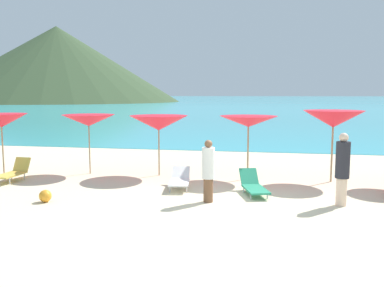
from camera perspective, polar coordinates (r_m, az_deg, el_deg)
name	(u,v)px	position (r m, az deg, el deg)	size (l,w,h in m)	color
ground_plane	(250,154)	(20.39, 8.04, -1.45)	(50.00, 100.00, 0.30)	beige
ocean_water	(268,99)	(239.94, 10.52, 6.25)	(650.00, 440.00, 0.02)	#38B7CC
headland_hill	(57,64)	(152.92, -18.26, 10.52)	(85.24, 85.24, 26.06)	#384C2D
umbrella_0	(1,121)	(15.62, -25.09, 2.97)	(1.88, 1.88, 2.15)	#9E7F59
umbrella_1	(89,120)	(14.84, -14.23, 3.20)	(1.99, 1.99, 2.10)	#9E7F59
umbrella_2	(159,123)	(14.11, -4.67, 2.93)	(2.20, 2.20, 2.09)	#9E7F59
umbrella_3	(248,122)	(13.57, 7.88, 3.12)	(2.08, 2.08, 2.11)	#9E7F59
umbrella_4	(333,119)	(13.75, 19.12, 3.30)	(2.03, 2.03, 2.31)	#9E7F59
lounge_chair_0	(13,172)	(14.61, -23.66, -3.56)	(0.60, 1.36, 0.69)	#D8BF4C
lounge_chair_1	(253,185)	(11.79, 8.57, -5.71)	(0.97, 1.61, 0.62)	#268C66
lounge_chair_4	(180,179)	(12.34, -1.72, -4.95)	(0.76, 1.54, 0.55)	white
beachgoer_0	(208,170)	(10.69, 2.29, -3.59)	(0.34, 0.34, 1.64)	brown
beachgoer_1	(342,167)	(10.99, 20.25, -3.08)	(0.35, 0.35, 1.86)	beige
beach_ball	(45,196)	(11.48, -19.80, -6.84)	(0.33, 0.33, 0.33)	orange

